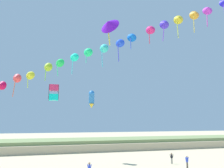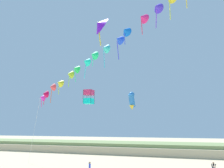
# 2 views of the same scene
# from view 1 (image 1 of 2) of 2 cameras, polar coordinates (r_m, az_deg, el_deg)

# --- Properties ---
(dune_ridge) EXTENTS (120.00, 12.53, 2.18)m
(dune_ridge) POSITION_cam_1_polar(r_m,az_deg,el_deg) (53.50, -6.72, -14.19)
(dune_ridge) COLOR #BFAE8B
(dune_ridge) RESTS_ON ground
(person_mid_center) EXTENTS (0.59, 0.23, 1.69)m
(person_mid_center) POSITION_cam_1_polar(r_m,az_deg,el_deg) (33.04, 17.61, -17.30)
(person_mid_center) COLOR #726656
(person_mid_center) RESTS_ON ground
(person_far_left) EXTENTS (0.54, 0.21, 1.53)m
(person_far_left) POSITION_cam_1_polar(r_m,az_deg,el_deg) (36.41, 14.17, -16.78)
(person_far_left) COLOR gray
(person_far_left) RESTS_ON ground
(kite_banner_string) EXTENTS (30.47, 13.35, 21.23)m
(kite_banner_string) POSITION_cam_1_polar(r_m,az_deg,el_deg) (28.74, -0.34, 9.64)
(kite_banner_string) COLOR #E927C6
(large_kite_low_lead) EXTENTS (1.09, 1.57, 2.78)m
(large_kite_low_lead) POSITION_cam_1_polar(r_m,az_deg,el_deg) (37.19, -4.93, -3.49)
(large_kite_low_lead) COLOR blue
(large_kite_mid_trail) EXTENTS (2.80, 2.80, 3.66)m
(large_kite_mid_trail) POSITION_cam_1_polar(r_m,az_deg,el_deg) (27.65, -0.76, 14.26)
(large_kite_mid_trail) COLOR #6E14CE
(large_kite_high_solo) EXTENTS (1.32, 1.32, 2.11)m
(large_kite_high_solo) POSITION_cam_1_polar(r_m,az_deg,el_deg) (33.65, -13.87, -2.00)
(large_kite_high_solo) COLOR #0CEADB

